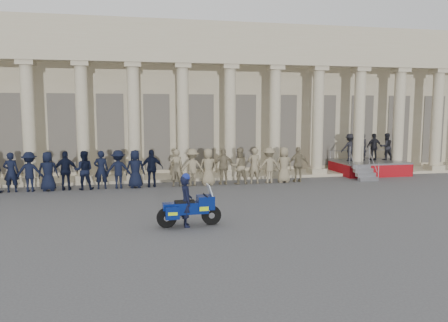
% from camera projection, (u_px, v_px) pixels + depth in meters
% --- Properties ---
extents(ground, '(90.00, 90.00, 0.00)m').
position_uv_depth(ground, '(242.00, 212.00, 16.42)').
color(ground, '#4A4A4C').
rests_on(ground, ground).
extents(building, '(40.00, 12.50, 9.00)m').
position_uv_depth(building, '(190.00, 100.00, 30.23)').
color(building, tan).
rests_on(building, ground).
extents(officer_rank, '(21.05, 0.71, 1.88)m').
position_uv_depth(officer_rank, '(105.00, 170.00, 21.26)').
color(officer_rank, black).
rests_on(officer_rank, ground).
extents(reviewing_stand, '(3.97, 3.87, 2.43)m').
position_uv_depth(reviewing_stand, '(368.00, 153.00, 26.08)').
color(reviewing_stand, gray).
rests_on(reviewing_stand, ground).
extents(motorcycle, '(2.16, 0.89, 1.39)m').
position_uv_depth(motorcycle, '(190.00, 208.00, 14.44)').
color(motorcycle, black).
rests_on(motorcycle, ground).
extents(rider, '(0.43, 0.64, 1.79)m').
position_uv_depth(rider, '(186.00, 200.00, 14.37)').
color(rider, black).
rests_on(rider, ground).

